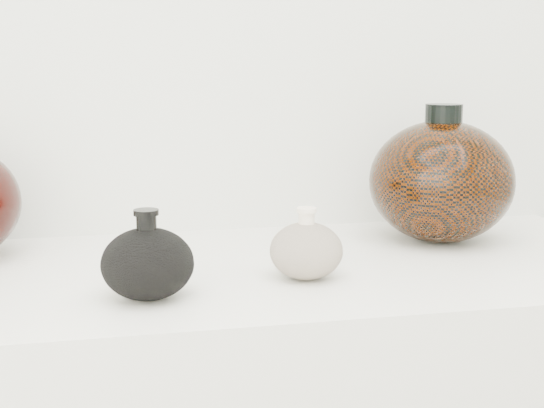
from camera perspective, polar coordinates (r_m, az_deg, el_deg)
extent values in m
cube|color=silver|center=(1.09, -1.47, -5.44)|extent=(1.20, 0.50, 0.03)
ellipsoid|color=black|center=(0.94, -9.34, -4.46)|extent=(0.12, 0.12, 0.09)
cylinder|color=black|center=(0.93, -9.44, -1.42)|extent=(0.03, 0.03, 0.03)
cylinder|color=black|center=(0.93, -9.46, -0.62)|extent=(0.03, 0.03, 0.01)
ellipsoid|color=#BCA691|center=(1.02, 2.59, -3.54)|extent=(0.13, 0.13, 0.08)
cylinder|color=#F2E0C6|center=(1.01, 2.62, -1.10)|extent=(0.03, 0.03, 0.02)
cylinder|color=#F2E0C6|center=(1.01, 2.62, -0.45)|extent=(0.04, 0.04, 0.01)
ellipsoid|color=black|center=(1.25, 12.61, 1.66)|extent=(0.27, 0.27, 0.20)
cylinder|color=black|center=(1.24, 12.81, 6.49)|extent=(0.07, 0.07, 0.04)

